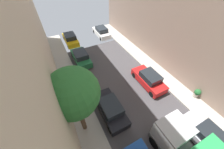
% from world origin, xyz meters
% --- Properties ---
extents(ground, '(32.00, 32.00, 0.00)m').
position_xyz_m(ground, '(0.00, 0.00, 0.00)').
color(ground, '#423F42').
extents(sidewalk_right, '(2.00, 44.00, 0.15)m').
position_xyz_m(sidewalk_right, '(5.00, 0.00, 0.07)').
color(sidewalk_right, '#A8A399').
rests_on(sidewalk_right, ground).
extents(parked_car_left_3, '(1.78, 4.20, 1.57)m').
position_xyz_m(parked_car_left_3, '(-2.70, 4.31, 0.72)').
color(parked_car_left_3, black).
rests_on(parked_car_left_3, ground).
extents(parked_car_left_4, '(1.78, 4.20, 1.57)m').
position_xyz_m(parked_car_left_4, '(-2.70, 12.94, 0.72)').
color(parked_car_left_4, '#1E6638').
rests_on(parked_car_left_4, ground).
extents(parked_car_left_5, '(1.78, 4.20, 1.57)m').
position_xyz_m(parked_car_left_5, '(-2.70, 18.43, 0.72)').
color(parked_car_left_5, gold).
rests_on(parked_car_left_5, ground).
extents(parked_car_right_1, '(1.78, 4.20, 1.57)m').
position_xyz_m(parked_car_right_1, '(2.70, -1.27, 0.72)').
color(parked_car_right_1, silver).
rests_on(parked_car_right_1, ground).
extents(parked_car_right_2, '(1.78, 4.20, 1.57)m').
position_xyz_m(parked_car_right_2, '(2.70, 5.59, 0.72)').
color(parked_car_right_2, red).
rests_on(parked_car_right_2, ground).
extents(parked_car_right_3, '(1.78, 4.20, 1.57)m').
position_xyz_m(parked_car_right_3, '(2.70, 18.36, 0.72)').
color(parked_car_right_3, white).
rests_on(parked_car_right_3, ground).
extents(street_tree_0, '(3.25, 3.25, 6.34)m').
position_xyz_m(street_tree_0, '(-5.25, 4.03, 4.83)').
color(street_tree_0, brown).
rests_on(street_tree_0, sidewalk_left).
extents(potted_plant_3, '(0.61, 0.61, 0.99)m').
position_xyz_m(potted_plant_3, '(5.75, 1.92, 0.70)').
color(potted_plant_3, '#B2A899').
rests_on(potted_plant_3, sidewalk_right).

